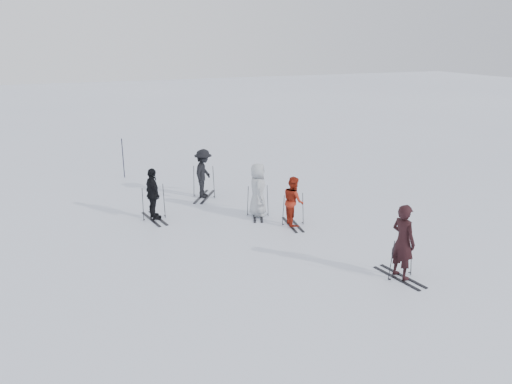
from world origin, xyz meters
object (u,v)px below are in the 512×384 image
skier_red (293,202)px  piste_marker (123,158)px  skier_near_dark (403,243)px  skier_grey (258,190)px  skier_uphill_left (153,195)px  skier_uphill_far (204,174)px

skier_red → piste_marker: piste_marker is taller
skier_near_dark → skier_grey: (-1.66, 5.86, -0.07)m
skier_uphill_left → skier_red: bearing=-128.7°
piste_marker → skier_red: bearing=-61.7°
skier_near_dark → piste_marker: skier_near_dark is taller
skier_red → skier_grey: 1.51m
skier_near_dark → skier_uphill_far: bearing=8.9°
skier_grey → skier_uphill_left: bearing=94.6°
skier_uphill_left → piste_marker: skier_uphill_left is taller
skier_uphill_far → piste_marker: (-2.51, 4.17, -0.06)m
skier_near_dark → skier_grey: bearing=6.6°
skier_near_dark → skier_uphill_far: skier_near_dark is taller
skier_grey → skier_uphill_far: size_ratio=0.98×
skier_uphill_far → piste_marker: size_ratio=1.07×
skier_uphill_far → skier_near_dark: bearing=-128.8°
skier_red → skier_grey: (-0.75, 1.31, 0.11)m
skier_near_dark → piste_marker: size_ratio=1.13×
skier_red → skier_uphill_left: 4.84m
skier_uphill_far → skier_grey: bearing=-124.0°
skier_red → skier_uphill_left: size_ratio=0.92×
skier_uphill_left → skier_uphill_far: bearing=-63.0°
skier_red → skier_grey: skier_grey is taller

